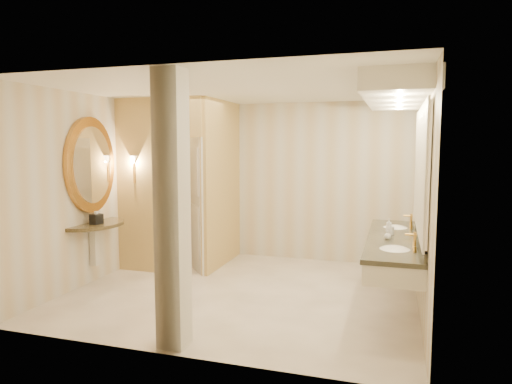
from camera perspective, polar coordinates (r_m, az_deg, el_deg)
floor at (r=6.36m, az=-1.57°, el=-12.29°), size 4.50×4.50×0.00m
ceiling at (r=6.08m, az=-1.64°, el=12.67°), size 4.50×4.50×0.00m
wall_back at (r=7.98m, az=3.02°, el=1.34°), size 4.50×0.02×2.70m
wall_front at (r=4.24m, az=-10.33°, el=-2.79°), size 4.50×0.02×2.70m
wall_left at (r=7.12m, az=-19.02°, el=0.47°), size 0.02×4.00×2.70m
wall_right at (r=5.76m, az=20.11°, el=-0.78°), size 0.02×4.00×2.70m
toilet_closet at (r=7.38m, az=-7.55°, el=1.20°), size 1.50×1.55×2.70m
wall_sconce at (r=7.27m, az=-15.04°, el=3.72°), size 0.14×0.14×0.42m
vanity at (r=5.70m, az=17.51°, el=2.06°), size 0.75×2.68×2.09m
console_shelf at (r=6.91m, az=-19.92°, el=0.26°), size 1.04×1.04×1.97m
pillar at (r=4.47m, az=-10.43°, el=-2.35°), size 0.27×0.27×2.70m
tissue_box at (r=6.82m, az=-19.33°, el=-3.19°), size 0.17×0.17×0.14m
toilet at (r=8.12m, az=-9.54°, el=-5.70°), size 0.56×0.79×0.72m
soap_bottle_a at (r=5.89m, az=16.49°, el=-4.45°), size 0.09×0.09×0.15m
soap_bottle_b at (r=5.61m, az=16.12°, el=-5.20°), size 0.11×0.11×0.10m
soap_bottle_c at (r=6.02m, az=16.26°, el=-4.05°), size 0.08×0.08×0.18m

